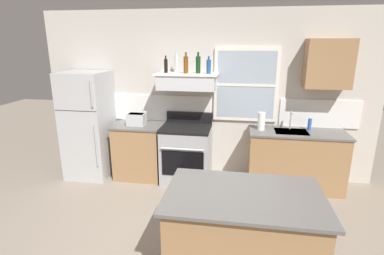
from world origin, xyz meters
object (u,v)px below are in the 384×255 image
at_px(bottle_balsamic_dark, 166,66).
at_px(bottle_dark_green_wine, 198,64).
at_px(toaster, 136,119).
at_px(bottle_amber_wine, 186,65).
at_px(kitchen_island, 242,238).
at_px(refrigerator, 88,125).
at_px(dish_soap_bottle, 310,124).
at_px(bottle_blue_liqueur, 209,66).
at_px(stove_range, 186,153).
at_px(bottle_clear_tall, 177,64).
at_px(paper_towel_roll, 261,121).

xyz_separation_m(bottle_balsamic_dark, bottle_dark_green_wine, (0.50, -0.01, 0.02)).
relative_size(toaster, bottle_amber_wine, 0.96).
xyz_separation_m(toaster, kitchen_island, (1.70, -2.01, -0.55)).
height_order(refrigerator, dish_soap_bottle, refrigerator).
xyz_separation_m(bottle_balsamic_dark, kitchen_island, (1.22, -2.12, -1.40)).
xyz_separation_m(refrigerator, dish_soap_bottle, (3.53, 0.16, 0.12)).
relative_size(bottle_balsamic_dark, bottle_blue_liqueur, 1.00).
xyz_separation_m(stove_range, bottle_clear_tall, (-0.17, 0.15, 1.42)).
xyz_separation_m(bottle_balsamic_dark, bottle_clear_tall, (0.16, 0.05, 0.03)).
relative_size(bottle_dark_green_wine, paper_towel_roll, 1.16).
xyz_separation_m(bottle_dark_green_wine, bottle_blue_liqueur, (0.16, -0.04, -0.02)).
relative_size(dish_soap_bottle, kitchen_island, 0.13).
bearing_deg(dish_soap_bottle, toaster, -176.79).
bearing_deg(bottle_clear_tall, bottle_blue_liqueur, -11.17).
distance_m(bottle_balsamic_dark, bottle_dark_green_wine, 0.50).
relative_size(bottle_balsamic_dark, bottle_clear_tall, 0.80).
bearing_deg(refrigerator, toaster, 0.65).
bearing_deg(bottle_dark_green_wine, toaster, -174.36).
distance_m(bottle_balsamic_dark, bottle_clear_tall, 0.17).
xyz_separation_m(bottle_amber_wine, bottle_blue_liqueur, (0.34, 0.00, -0.02)).
distance_m(bottle_balsamic_dark, bottle_blue_liqueur, 0.67).
relative_size(bottle_balsamic_dark, bottle_dark_green_wine, 0.82).
relative_size(refrigerator, toaster, 5.90).
distance_m(stove_range, paper_towel_roll, 1.29).
bearing_deg(bottle_amber_wine, bottle_clear_tall, 148.22).
relative_size(bottle_amber_wine, kitchen_island, 0.22).
bearing_deg(bottle_dark_green_wine, bottle_amber_wine, -167.55).
bearing_deg(toaster, bottle_clear_tall, 13.97).
relative_size(toaster, stove_range, 0.27).
distance_m(bottle_amber_wine, bottle_dark_green_wine, 0.18).
distance_m(bottle_clear_tall, bottle_amber_wine, 0.19).
height_order(bottle_amber_wine, bottle_dark_green_wine, bottle_dark_green_wine).
bearing_deg(bottle_blue_liqueur, dish_soap_bottle, 3.41).
bearing_deg(bottle_blue_liqueur, bottle_amber_wine, -179.76).
xyz_separation_m(refrigerator, bottle_blue_liqueur, (1.99, 0.07, 0.98)).
xyz_separation_m(dish_soap_bottle, kitchen_island, (-0.99, -2.16, -0.54)).
distance_m(toaster, bottle_blue_liqueur, 1.43).
height_order(paper_towel_roll, kitchen_island, paper_towel_roll).
height_order(refrigerator, bottle_blue_liqueur, bottle_blue_liqueur).
bearing_deg(stove_range, bottle_balsamic_dark, 164.02).
bearing_deg(bottle_clear_tall, kitchen_island, -63.90).
xyz_separation_m(toaster, dish_soap_bottle, (2.69, 0.15, -0.01)).
bearing_deg(bottle_blue_liqueur, bottle_dark_green_wine, 166.85).
relative_size(stove_range, dish_soap_bottle, 6.06).
relative_size(toaster, bottle_blue_liqueur, 1.15).
bearing_deg(kitchen_island, bottle_dark_green_wine, 108.83).
bearing_deg(paper_towel_roll, bottle_dark_green_wine, 177.30).
bearing_deg(bottle_amber_wine, bottle_balsamic_dark, 171.09).
xyz_separation_m(bottle_clear_tall, kitchen_island, (1.06, -2.17, -1.42)).
bearing_deg(bottle_clear_tall, dish_soap_bottle, -0.23).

